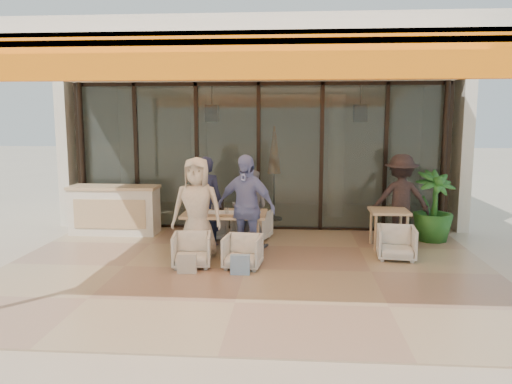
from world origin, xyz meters
The scene contains 21 objects.
ground centered at (0.00, 0.00, 0.00)m, with size 70.00×70.00×0.00m, color #C6B293.
terrace_floor centered at (0.00, 0.00, 0.01)m, with size 8.00×6.00×0.01m, color tan.
terrace_structure centered at (0.00, -0.26, 3.25)m, with size 8.00×6.00×3.40m.
glass_storefront centered at (0.00, 3.00, 1.60)m, with size 8.08×0.10×3.20m.
interior_block centered at (0.01, 5.31, 2.23)m, with size 9.05×3.62×3.52m.
host_counter centered at (-2.99, 2.30, 0.53)m, with size 1.85×0.65×1.04m.
dining_table centered at (-0.49, 1.06, 0.69)m, with size 1.50×0.90×0.93m.
chair_far_left centered at (-0.90, 2.00, 0.32)m, with size 0.62×0.58×0.64m, color silver.
chair_far_right centered at (-0.06, 2.00, 0.35)m, with size 0.67×0.63×0.69m, color silver.
chair_near_left centered at (-0.90, 0.10, 0.32)m, with size 0.61×0.57×0.63m, color silver.
chair_near_right centered at (-0.06, 0.10, 0.30)m, with size 0.59×0.55×0.61m, color silver.
diner_navy centered at (-0.90, 1.50, 0.87)m, with size 0.63×0.41×1.73m, color #1B1F3B.
diner_grey centered at (-0.06, 1.50, 0.74)m, with size 0.72×0.56×1.48m, color slate.
diner_cream centered at (-0.90, 0.60, 0.89)m, with size 0.87×0.57×1.78m, color beige.
diner_periwinkle centered at (-0.06, 0.60, 0.92)m, with size 1.07×0.45×1.83m, color #798ACB.
tote_bag_cream centered at (-0.90, -0.30, 0.17)m, with size 0.30×0.10×0.34m, color silver.
tote_bag_blue centered at (-0.06, -0.30, 0.17)m, with size 0.30×0.10×0.34m, color #99BFD8.
side_table centered at (2.54, 1.55, 0.64)m, with size 0.70×0.70×0.74m.
side_chair centered at (2.54, 0.80, 0.33)m, with size 0.63×0.59×0.65m, color silver.
standing_woman centered at (2.85, 2.04, 0.88)m, with size 1.13×0.65×1.75m, color black.
potted_palm centered at (3.51, 2.17, 0.71)m, with size 0.79×0.79×1.42m, color #1E5919.
Camera 1 is at (0.75, -7.76, 2.43)m, focal length 35.00 mm.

